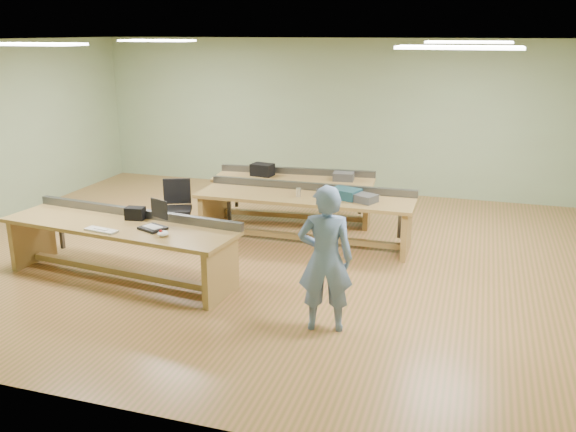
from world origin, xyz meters
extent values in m
plane|color=#A4673E|center=(0.00, 0.00, 0.00)|extent=(10.00, 10.00, 0.00)
plane|color=silver|center=(0.00, 0.00, 3.00)|extent=(10.00, 10.00, 0.00)
cube|color=gray|center=(0.00, 4.00, 1.50)|extent=(10.00, 0.04, 3.00)
cube|color=gray|center=(0.00, -4.00, 1.50)|extent=(10.00, 0.04, 3.00)
cube|color=white|center=(-2.50, -1.50, 2.97)|extent=(1.20, 0.50, 0.03)
cube|color=white|center=(-2.50, 1.50, 2.97)|extent=(1.20, 0.50, 0.03)
cube|color=white|center=(2.50, -1.50, 2.97)|extent=(1.20, 0.50, 0.03)
cube|color=white|center=(2.50, 1.50, 2.97)|extent=(1.20, 0.50, 0.03)
cube|color=olive|center=(-1.56, -1.47, 0.72)|extent=(3.28, 1.20, 0.05)
cube|color=olive|center=(-3.06, -1.31, 0.35)|extent=(0.16, 0.76, 0.70)
cube|color=olive|center=(-0.06, -1.64, 0.35)|extent=(0.16, 0.76, 0.70)
cube|color=olive|center=(-1.56, -1.47, 0.10)|extent=(2.91, 0.41, 0.08)
cube|color=#4E5055|center=(-1.52, -1.09, 0.81)|extent=(3.20, 0.42, 0.11)
cube|color=olive|center=(0.34, 0.60, 0.72)|extent=(3.29, 0.92, 0.05)
cube|color=olive|center=(-1.20, 0.58, 0.35)|extent=(0.09, 0.78, 0.70)
cube|color=olive|center=(1.88, 0.62, 0.35)|extent=(0.09, 0.78, 0.70)
cube|color=olive|center=(0.34, 0.60, 0.10)|extent=(2.98, 0.14, 0.08)
cube|color=#4E5055|center=(0.33, 0.99, 0.81)|extent=(3.28, 0.12, 0.11)
cube|color=olive|center=(-0.16, 1.65, 0.72)|extent=(2.76, 0.99, 0.05)
cube|color=olive|center=(-1.41, 1.52, 0.35)|extent=(0.14, 0.63, 0.70)
cube|color=olive|center=(1.08, 1.77, 0.35)|extent=(0.14, 0.63, 0.70)
cube|color=olive|center=(-0.16, 1.65, 0.10)|extent=(2.40, 0.34, 0.08)
cube|color=#4E5055|center=(-0.19, 1.97, 0.81)|extent=(2.70, 0.35, 0.11)
imported|color=slate|center=(1.32, -2.02, 0.81)|extent=(0.66, 0.51, 1.62)
cube|color=black|center=(-1.03, -1.52, 0.77)|extent=(0.38, 0.35, 0.03)
cube|color=black|center=(-0.98, -1.41, 0.99)|extent=(0.29, 0.13, 0.24)
cube|color=beige|center=(-1.60, -1.77, 0.76)|extent=(0.46, 0.21, 0.03)
ellipsoid|color=white|center=(-0.78, -1.71, 0.78)|extent=(0.16, 0.17, 0.07)
cube|color=black|center=(-1.45, -1.21, 0.83)|extent=(0.26, 0.18, 0.17)
cylinder|color=black|center=(-1.58, 0.15, 0.23)|extent=(0.06, 0.06, 0.46)
cube|color=black|center=(-1.58, 0.15, 0.48)|extent=(0.57, 0.57, 0.06)
cube|color=black|center=(-1.66, 0.34, 0.73)|extent=(0.41, 0.21, 0.40)
cylinder|color=black|center=(-1.58, 0.15, 0.03)|extent=(0.65, 0.65, 0.06)
cube|color=#153A47|center=(0.95, 0.66, 0.82)|extent=(0.49, 0.43, 0.15)
cube|color=#3E3E41|center=(1.22, 0.56, 0.81)|extent=(0.49, 0.41, 0.11)
imported|color=#3E3E41|center=(0.55, 0.72, 0.80)|extent=(0.16, 0.16, 0.10)
cylinder|color=silver|center=(0.26, 0.54, 0.82)|extent=(0.07, 0.07, 0.13)
cube|color=black|center=(-0.73, 1.68, 0.85)|extent=(0.40, 0.31, 0.21)
cube|color=#3E3E41|center=(0.68, 1.75, 0.82)|extent=(0.36, 0.27, 0.13)
camera|label=1|loc=(2.77, -7.89, 3.13)|focal=38.00mm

